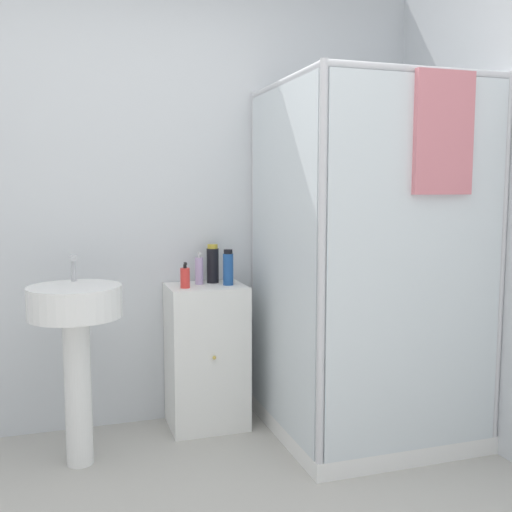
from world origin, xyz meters
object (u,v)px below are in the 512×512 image
object	(u,v)px
shampoo_bottle_tall_black	(213,264)
lotion_bottle_white	(199,270)
shampoo_bottle_blue	(228,268)
soap_dispenser	(185,278)
sink	(76,328)

from	to	relation	value
shampoo_bottle_tall_black	lotion_bottle_white	bearing A→B (deg)	-163.59
shampoo_bottle_tall_black	shampoo_bottle_blue	bearing A→B (deg)	-59.83
soap_dispenser	shampoo_bottle_tall_black	distance (m)	0.23
soap_dispenser	lotion_bottle_white	world-z (taller)	lotion_bottle_white
shampoo_bottle_tall_black	lotion_bottle_white	size ratio (longest dim) A/B	1.21
lotion_bottle_white	sink	bearing A→B (deg)	-154.24
sink	shampoo_bottle_blue	bearing A→B (deg)	16.59
shampoo_bottle_blue	lotion_bottle_white	xyz separation A→B (m)	(-0.15, 0.08, -0.02)
sink	lotion_bottle_white	world-z (taller)	sink
shampoo_bottle_blue	lotion_bottle_white	bearing A→B (deg)	150.85
shampoo_bottle_blue	sink	bearing A→B (deg)	-163.41
sink	shampoo_bottle_blue	size ratio (longest dim) A/B	5.09
sink	lotion_bottle_white	distance (m)	0.78
shampoo_bottle_tall_black	shampoo_bottle_blue	size ratio (longest dim) A/B	1.11
lotion_bottle_white	shampoo_bottle_blue	bearing A→B (deg)	-29.15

